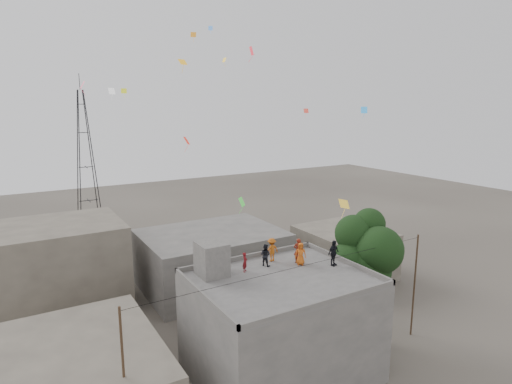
# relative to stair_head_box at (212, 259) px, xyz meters

# --- Properties ---
(ground) EXTENTS (140.00, 140.00, 0.00)m
(ground) POSITION_rel_stair_head_box_xyz_m (3.20, -2.60, -7.10)
(ground) COLOR #413B35
(ground) RESTS_ON ground
(main_building) EXTENTS (10.00, 8.00, 6.10)m
(main_building) POSITION_rel_stair_head_box_xyz_m (3.20, -2.60, -4.05)
(main_building) COLOR #55524F
(main_building) RESTS_ON ground
(parapet) EXTENTS (10.00, 8.00, 0.30)m
(parapet) POSITION_rel_stair_head_box_xyz_m (3.20, -2.60, -0.85)
(parapet) COLOR #55524F
(parapet) RESTS_ON main_building
(stair_head_box) EXTENTS (1.60, 1.80, 2.00)m
(stair_head_box) POSITION_rel_stair_head_box_xyz_m (0.00, 0.00, 0.00)
(stair_head_box) COLOR #55524F
(stair_head_box) RESTS_ON main_building
(neighbor_west) EXTENTS (8.00, 10.00, 4.00)m
(neighbor_west) POSITION_rel_stair_head_box_xyz_m (-7.80, -0.60, -5.10)
(neighbor_west) COLOR #585045
(neighbor_west) RESTS_ON ground
(neighbor_north) EXTENTS (12.00, 9.00, 5.00)m
(neighbor_north) POSITION_rel_stair_head_box_xyz_m (5.20, 11.40, -4.60)
(neighbor_north) COLOR #55524F
(neighbor_north) RESTS_ON ground
(neighbor_northwest) EXTENTS (9.00, 8.00, 7.00)m
(neighbor_northwest) POSITION_rel_stair_head_box_xyz_m (-6.80, 13.40, -3.60)
(neighbor_northwest) COLOR #585045
(neighbor_northwest) RESTS_ON ground
(neighbor_east) EXTENTS (7.00, 8.00, 4.40)m
(neighbor_east) POSITION_rel_stair_head_box_xyz_m (17.20, 7.40, -4.90)
(neighbor_east) COLOR #585045
(neighbor_east) RESTS_ON ground
(tree) EXTENTS (4.90, 4.60, 9.10)m
(tree) POSITION_rel_stair_head_box_xyz_m (10.57, -2.00, -1.00)
(tree) COLOR black
(tree) RESTS_ON ground
(utility_line) EXTENTS (20.12, 0.62, 7.40)m
(utility_line) POSITION_rel_stair_head_box_xyz_m (3.70, -3.85, -3.27)
(utility_line) COLOR black
(utility_line) RESTS_ON ground
(transmission_tower) EXTENTS (2.97, 2.97, 20.01)m
(transmission_tower) POSITION_rel_stair_head_box_xyz_m (-0.80, 37.40, 1.97)
(transmission_tower) COLOR black
(transmission_tower) RESTS_ON ground
(person_red_adult) EXTENTS (0.70, 0.63, 1.61)m
(person_red_adult) POSITION_rel_stair_head_box_xyz_m (5.60, -0.95, -0.19)
(person_red_adult) COLOR maroon
(person_red_adult) RESTS_ON main_building
(person_orange_child) EXTENTS (0.83, 0.75, 1.43)m
(person_orange_child) POSITION_rel_stair_head_box_xyz_m (5.52, -1.31, -0.28)
(person_orange_child) COLOR #C85816
(person_orange_child) RESTS_ON main_building
(person_dark_child) EXTENTS (0.81, 0.86, 1.41)m
(person_dark_child) POSITION_rel_stair_head_box_xyz_m (3.52, -0.33, -0.30)
(person_dark_child) COLOR black
(person_dark_child) RESTS_ON main_building
(person_dark_adult) EXTENTS (1.02, 0.60, 1.64)m
(person_dark_adult) POSITION_rel_stair_head_box_xyz_m (7.20, -2.49, -0.18)
(person_dark_adult) COLOR black
(person_dark_adult) RESTS_ON main_building
(person_orange_adult) EXTENTS (1.01, 0.61, 1.53)m
(person_orange_adult) POSITION_rel_stair_head_box_xyz_m (4.30, 0.15, -0.24)
(person_orange_adult) COLOR #B05414
(person_orange_adult) RESTS_ON main_building
(person_red_child) EXTENTS (0.52, 0.52, 1.21)m
(person_red_child) POSITION_rel_stair_head_box_xyz_m (1.94, -0.55, -0.40)
(person_red_child) COLOR maroon
(person_red_child) RESTS_ON main_building
(kites) EXTENTS (19.72, 17.04, 12.29)m
(kites) POSITION_rel_stair_head_box_xyz_m (3.30, 4.02, 8.83)
(kites) COLOR red
(kites) RESTS_ON ground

